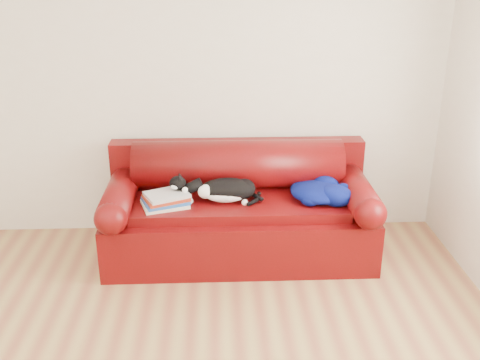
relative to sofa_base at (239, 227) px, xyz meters
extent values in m
cube|color=beige|center=(-0.52, 0.51, 1.06)|extent=(4.50, 0.02, 2.60)
cube|color=#400702|center=(0.00, 0.01, -0.03)|extent=(2.10, 0.90, 0.42)
cube|color=#400702|center=(0.00, -0.04, 0.21)|extent=(1.66, 0.62, 0.10)
cylinder|color=black|center=(-0.93, -0.32, -0.21)|extent=(0.06, 0.06, 0.05)
cylinder|color=black|center=(0.93, -0.32, -0.21)|extent=(0.06, 0.06, 0.05)
cylinder|color=black|center=(-0.93, 0.34, -0.21)|extent=(0.06, 0.06, 0.05)
cylinder|color=black|center=(0.93, 0.34, -0.21)|extent=(0.06, 0.06, 0.05)
cube|color=#400702|center=(0.00, 0.37, 0.19)|extent=(2.10, 0.18, 0.85)
cylinder|color=#400702|center=(0.00, 0.26, 0.44)|extent=(1.70, 0.40, 0.40)
cylinder|color=#400702|center=(-0.93, 0.01, 0.30)|extent=(0.24, 0.88, 0.24)
sphere|color=#400702|center=(-0.93, -0.43, 0.30)|extent=(0.24, 0.24, 0.24)
cylinder|color=#400702|center=(0.93, 0.01, 0.30)|extent=(0.24, 0.88, 0.24)
sphere|color=#400702|center=(0.93, -0.43, 0.30)|extent=(0.24, 0.24, 0.24)
cube|color=#EAE7CA|center=(-0.56, -0.13, 0.28)|extent=(0.40, 0.34, 0.02)
cube|color=white|center=(-0.56, -0.13, 0.28)|extent=(0.38, 0.33, 0.02)
cube|color=#1F52AC|center=(-0.56, -0.13, 0.30)|extent=(0.39, 0.35, 0.02)
cube|color=white|center=(-0.56, -0.13, 0.30)|extent=(0.38, 0.33, 0.02)
cube|color=#A82C13|center=(-0.56, -0.13, 0.33)|extent=(0.39, 0.35, 0.02)
cube|color=white|center=(-0.56, -0.13, 0.33)|extent=(0.37, 0.33, 0.02)
cube|color=#BBBBC2|center=(-0.56, -0.13, 0.35)|extent=(0.38, 0.35, 0.02)
cube|color=white|center=(-0.56, -0.13, 0.35)|extent=(0.36, 0.33, 0.02)
ellipsoid|color=black|center=(-0.09, -0.06, 0.35)|extent=(0.45, 0.27, 0.18)
ellipsoid|color=white|center=(-0.11, -0.11, 0.32)|extent=(0.31, 0.16, 0.11)
ellipsoid|color=white|center=(-0.26, -0.10, 0.36)|extent=(0.13, 0.12, 0.11)
ellipsoid|color=black|center=(0.04, -0.04, 0.34)|extent=(0.19, 0.19, 0.15)
ellipsoid|color=black|center=(-0.37, -0.08, 0.41)|extent=(0.14, 0.13, 0.11)
ellipsoid|color=white|center=(-0.39, -0.12, 0.39)|extent=(0.07, 0.06, 0.05)
sphere|color=#BF7272|center=(-0.41, -0.12, 0.40)|extent=(0.02, 0.02, 0.02)
cone|color=black|center=(-0.36, -0.11, 0.46)|extent=(0.05, 0.05, 0.05)
cone|color=black|center=(-0.36, -0.05, 0.46)|extent=(0.05, 0.05, 0.05)
cylinder|color=black|center=(0.13, -0.06, 0.29)|extent=(0.10, 0.15, 0.04)
sphere|color=white|center=(-0.30, -0.12, 0.28)|extent=(0.04, 0.04, 0.04)
sphere|color=white|center=(0.04, -0.15, 0.28)|extent=(0.04, 0.04, 0.04)
ellipsoid|color=#060240|center=(0.61, -0.07, 0.33)|extent=(0.51, 0.49, 0.14)
ellipsoid|color=#060240|center=(0.73, -0.17, 0.34)|extent=(0.31, 0.29, 0.16)
ellipsoid|color=#060240|center=(0.53, 0.03, 0.31)|extent=(0.33, 0.36, 0.10)
ellipsoid|color=#060240|center=(0.69, 0.03, 0.34)|extent=(0.26, 0.23, 0.16)
ellipsoid|color=#060240|center=(0.54, -0.16, 0.31)|extent=(0.21, 0.22, 0.10)
ellipsoid|color=#B6B9C8|center=(0.66, -0.17, 0.35)|extent=(0.20, 0.12, 0.04)
camera|label=1|loc=(-0.17, -4.05, 2.04)|focal=42.00mm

